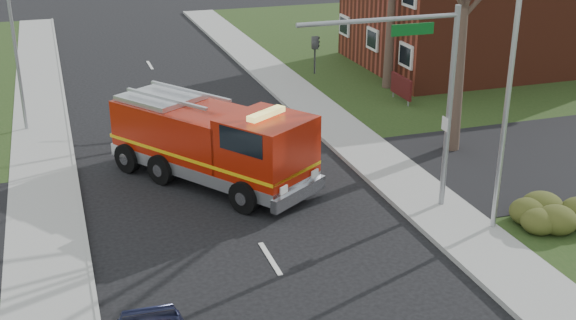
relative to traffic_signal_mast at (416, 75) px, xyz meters
name	(u,v)px	position (x,y,z in m)	size (l,w,h in m)	color
ground	(270,259)	(-5.21, -1.50, -4.71)	(120.00, 120.00, 0.00)	black
sidewalk_right	(456,226)	(0.99, -1.50, -4.63)	(2.40, 80.00, 0.15)	gray
sidewalk_left	(49,293)	(-11.41, -1.50, -4.63)	(2.40, 80.00, 0.15)	gray
brick_building	(494,1)	(13.79, 16.50, -1.05)	(15.40, 10.40, 7.25)	maroon
health_center_sign	(401,87)	(5.29, 11.00, -3.83)	(0.12, 2.00, 1.40)	#451011
hedge_corner	(552,213)	(3.79, -2.50, -4.13)	(2.80, 2.00, 0.90)	#333E16
traffic_signal_mast	(416,75)	(0.00, 0.00, 0.00)	(5.29, 0.18, 6.80)	gray
streetlight_pole	(507,92)	(1.93, -2.00, -0.16)	(1.48, 0.16, 8.40)	#B7BABF
utility_pole_far	(16,53)	(-12.01, 12.50, -1.21)	(0.14, 0.14, 7.00)	gray
fire_engine	(213,144)	(-5.46, 4.61, -3.27)	(6.64, 8.04, 3.18)	#991707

